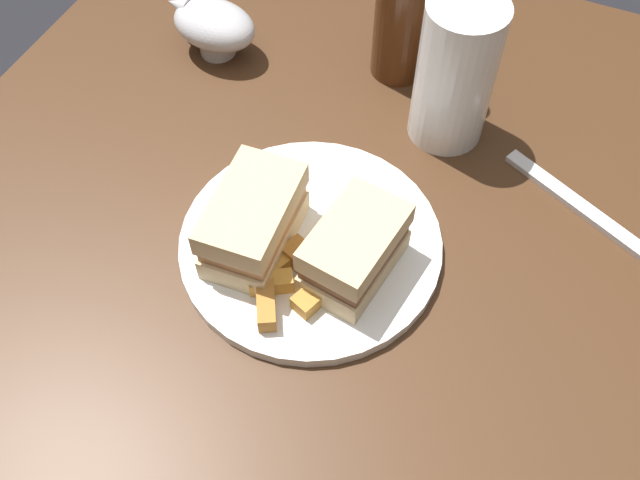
% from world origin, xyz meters
% --- Properties ---
extents(dining_table, '(1.03, 0.93, 0.76)m').
position_xyz_m(dining_table, '(0.00, 0.00, 0.38)').
color(dining_table, '#422816').
rests_on(dining_table, ground).
extents(plate, '(0.26, 0.26, 0.01)m').
position_xyz_m(plate, '(-0.01, -0.03, 0.76)').
color(plate, white).
rests_on(plate, dining_table).
extents(sandwich_half_left, '(0.12, 0.08, 0.07)m').
position_xyz_m(sandwich_half_left, '(0.01, -0.07, 0.80)').
color(sandwich_half_left, '#CCB284').
rests_on(sandwich_half_left, plate).
extents(sandwich_half_right, '(0.11, 0.08, 0.07)m').
position_xyz_m(sandwich_half_right, '(0.00, 0.02, 0.80)').
color(sandwich_half_right, '#CCB284').
rests_on(sandwich_half_right, plate).
extents(potato_wedge_front, '(0.04, 0.04, 0.02)m').
position_xyz_m(potato_wedge_front, '(0.05, -0.04, 0.78)').
color(potato_wedge_front, gold).
rests_on(potato_wedge_front, plate).
extents(potato_wedge_middle, '(0.06, 0.04, 0.02)m').
position_xyz_m(potato_wedge_middle, '(0.03, -0.05, 0.78)').
color(potato_wedge_middle, gold).
rests_on(potato_wedge_middle, plate).
extents(potato_wedge_back, '(0.04, 0.05, 0.02)m').
position_xyz_m(potato_wedge_back, '(0.02, -0.02, 0.78)').
color(potato_wedge_back, '#AD702D').
rests_on(potato_wedge_back, plate).
extents(potato_wedge_left_edge, '(0.05, 0.04, 0.02)m').
position_xyz_m(potato_wedge_left_edge, '(0.07, -0.03, 0.78)').
color(potato_wedge_left_edge, '#AD702D').
rests_on(potato_wedge_left_edge, plate).
extents(potato_wedge_right_edge, '(0.05, 0.04, 0.02)m').
position_xyz_m(potato_wedge_right_edge, '(0.05, 0.01, 0.78)').
color(potato_wedge_right_edge, '#B77F33').
rests_on(potato_wedge_right_edge, plate).
extents(pint_glass, '(0.08, 0.08, 0.17)m').
position_xyz_m(pint_glass, '(-0.22, 0.05, 0.83)').
color(pint_glass, white).
rests_on(pint_glass, dining_table).
extents(gravy_boat, '(0.08, 0.12, 0.07)m').
position_xyz_m(gravy_boat, '(-0.23, -0.25, 0.80)').
color(gravy_boat, '#B7B7BC').
rests_on(gravy_boat, dining_table).
extents(fork, '(0.09, 0.17, 0.01)m').
position_xyz_m(fork, '(-0.17, 0.21, 0.76)').
color(fork, silver).
rests_on(fork, dining_table).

